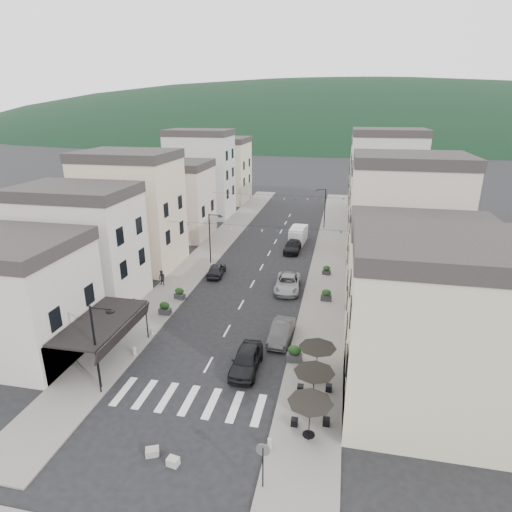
% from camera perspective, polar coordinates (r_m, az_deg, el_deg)
% --- Properties ---
extents(ground, '(700.00, 700.00, 0.00)m').
position_cam_1_polar(ground, '(27.38, -10.45, -20.93)').
color(ground, black).
rests_on(ground, ground).
extents(sidewalk_left, '(4.00, 76.00, 0.12)m').
position_cam_1_polar(sidewalk_left, '(56.38, -5.59, 1.25)').
color(sidewalk_left, slate).
rests_on(sidewalk_left, ground).
extents(sidewalk_right, '(4.00, 76.00, 0.12)m').
position_cam_1_polar(sidewalk_right, '(54.02, 9.80, 0.23)').
color(sidewalk_right, slate).
rests_on(sidewalk_right, ground).
extents(hill_backdrop, '(640.00, 360.00, 70.00)m').
position_cam_1_polar(hill_backdrop, '(319.68, 10.55, 16.01)').
color(hill_backdrop, black).
rests_on(hill_backdrop, ground).
extents(boutique_building, '(12.00, 8.00, 8.00)m').
position_cam_1_polar(boutique_building, '(36.74, -30.92, -5.20)').
color(boutique_building, '#B5B1A6').
rests_on(boutique_building, ground).
extents(bistro_building, '(10.00, 8.00, 10.00)m').
position_cam_1_polar(bistro_building, '(26.93, 23.03, -10.14)').
color(bistro_building, beige).
rests_on(bistro_building, ground).
extents(boutique_awning, '(3.77, 7.50, 3.28)m').
position_cam_1_polar(boutique_awning, '(32.31, -19.60, -8.40)').
color(boutique_awning, black).
rests_on(boutique_awning, ground).
extents(buildings_row_left, '(10.20, 54.16, 14.00)m').
position_cam_1_polar(buildings_row_left, '(62.45, -10.43, 8.56)').
color(buildings_row_left, '#B5B1A6').
rests_on(buildings_row_left, ground).
extents(buildings_row_right, '(10.20, 54.16, 14.50)m').
position_cam_1_polar(buildings_row_right, '(57.10, 17.45, 7.19)').
color(buildings_row_right, beige).
rests_on(buildings_row_right, ground).
extents(cafe_terrace, '(2.50, 8.10, 2.53)m').
position_cam_1_polar(cafe_terrace, '(26.69, 7.76, -15.58)').
color(cafe_terrace, black).
rests_on(cafe_terrace, ground).
extents(streetlamp_left_near, '(1.70, 0.56, 6.00)m').
position_cam_1_polar(streetlamp_left_near, '(29.13, -20.29, -10.38)').
color(streetlamp_left_near, black).
rests_on(streetlamp_left_near, ground).
extents(streetlamp_left_far, '(1.70, 0.56, 6.00)m').
position_cam_1_polar(streetlamp_left_far, '(49.36, -5.90, 3.01)').
color(streetlamp_left_far, black).
rests_on(streetlamp_left_far, ground).
extents(streetlamp_right_far, '(1.70, 0.56, 6.00)m').
position_cam_1_polar(streetlamp_right_far, '(64.66, 8.95, 6.82)').
color(streetlamp_right_far, black).
rests_on(streetlamp_right_far, ground).
extents(traffic_sign, '(0.70, 0.07, 2.70)m').
position_cam_1_polar(traffic_sign, '(22.29, 0.94, -25.22)').
color(traffic_sign, black).
rests_on(traffic_sign, ground).
extents(bollards, '(11.66, 10.26, 0.60)m').
position_cam_1_polar(bollards, '(31.22, -6.68, -14.07)').
color(bollards, gray).
rests_on(bollards, ground).
extents(bunting_near, '(19.00, 0.28, 0.62)m').
position_cam_1_polar(bunting_near, '(43.66, -0.23, 3.59)').
color(bunting_near, black).
rests_on(bunting_near, ground).
extents(bunting_far, '(19.00, 0.28, 0.62)m').
position_cam_1_polar(bunting_far, '(58.96, 3.02, 7.75)').
color(bunting_far, black).
rests_on(bunting_far, ground).
extents(parked_car_a, '(1.86, 4.59, 1.56)m').
position_cam_1_polar(parked_car_a, '(30.77, -1.30, -13.68)').
color(parked_car_a, black).
rests_on(parked_car_a, ground).
extents(parked_car_b, '(1.74, 4.43, 1.43)m').
position_cam_1_polar(parked_car_b, '(34.29, 3.38, -10.06)').
color(parked_car_b, '#38383B').
rests_on(parked_car_b, ground).
extents(parked_car_c, '(2.73, 5.41, 1.47)m').
position_cam_1_polar(parked_car_c, '(43.09, 4.25, -3.63)').
color(parked_car_c, '#93959B').
rests_on(parked_car_c, ground).
extents(parked_car_d, '(2.00, 4.78, 1.38)m').
position_cam_1_polar(parked_car_d, '(54.41, 4.91, 1.29)').
color(parked_car_d, black).
rests_on(parked_car_d, ground).
extents(parked_car_e, '(1.91, 4.07, 1.35)m').
position_cam_1_polar(parked_car_e, '(46.79, -5.32, -1.83)').
color(parked_car_e, black).
rests_on(parked_car_e, ground).
extents(delivery_van, '(2.17, 4.84, 2.27)m').
position_cam_1_polar(delivery_van, '(57.98, 5.65, 2.85)').
color(delivery_van, silver).
rests_on(delivery_van, ground).
extents(pedestrian_a, '(0.68, 0.45, 1.86)m').
position_cam_1_polar(pedestrian_a, '(38.56, -15.91, -6.76)').
color(pedestrian_a, black).
rests_on(pedestrian_a, sidewalk_left).
extents(pedestrian_b, '(0.93, 0.83, 1.58)m').
position_cam_1_polar(pedestrian_b, '(44.81, -12.44, -2.88)').
color(pedestrian_b, black).
rests_on(pedestrian_b, sidewalk_left).
extents(concrete_block_b, '(0.67, 0.55, 0.45)m').
position_cam_1_polar(concrete_block_b, '(24.86, -11.00, -25.32)').
color(concrete_block_b, '#A2A09A').
rests_on(concrete_block_b, ground).
extents(concrete_block_c, '(0.84, 0.74, 0.40)m').
position_cam_1_polar(concrete_block_c, '(25.60, -13.66, -24.04)').
color(concrete_block_c, gray).
rests_on(concrete_block_c, ground).
extents(planter_la, '(1.06, 0.59, 1.18)m').
position_cam_1_polar(planter_la, '(38.82, -12.07, -6.82)').
color(planter_la, '#323235').
rests_on(planter_la, sidewalk_left).
extents(planter_lb, '(1.12, 0.83, 1.12)m').
position_cam_1_polar(planter_lb, '(41.50, -10.17, -4.94)').
color(planter_lb, '#2F3032').
rests_on(planter_lb, sidewalk_left).
extents(planter_ra, '(1.15, 0.67, 1.25)m').
position_cam_1_polar(planter_ra, '(31.63, 5.15, -12.85)').
color(planter_ra, '#323235').
rests_on(planter_ra, sidewalk_right).
extents(planter_rb, '(1.02, 0.57, 1.13)m').
position_cam_1_polar(planter_rb, '(41.05, 9.35, -5.16)').
color(planter_rb, '#29292C').
rests_on(planter_rb, sidewalk_right).
extents(planter_rc, '(0.95, 0.62, 0.99)m').
position_cam_1_polar(planter_rc, '(47.28, 9.40, -1.87)').
color(planter_rc, '#29292B').
rests_on(planter_rc, sidewalk_right).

